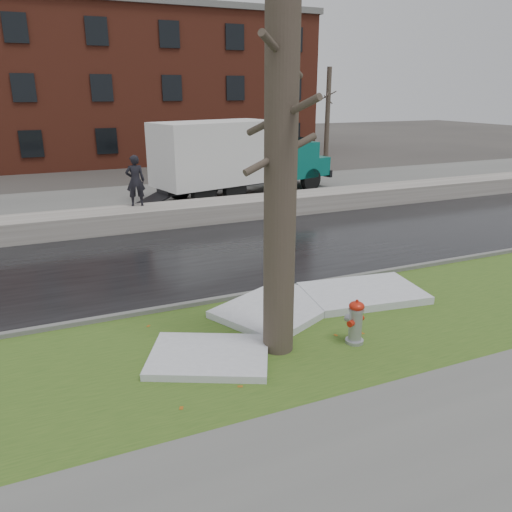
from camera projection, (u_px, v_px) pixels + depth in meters
name	position (u px, v px, depth m)	size (l,w,h in m)	color
ground	(264.00, 314.00, 11.40)	(120.00, 120.00, 0.00)	#47423D
verge	(289.00, 336.00, 10.31)	(60.00, 4.50, 0.04)	#31511B
sidewalk	(410.00, 450.00, 7.04)	(60.00, 3.00, 0.05)	slate
road	(204.00, 256.00, 15.32)	(60.00, 7.00, 0.03)	black
parking_lot	(147.00, 202.00, 22.72)	(60.00, 9.00, 0.03)	slate
curb	(248.00, 295.00, 12.25)	(60.00, 0.15, 0.14)	slate
snowbank	(170.00, 215.00, 18.86)	(60.00, 1.60, 0.75)	#ADA79E
brick_building	(122.00, 88.00, 36.71)	(26.00, 12.00, 10.00)	maroon
bg_tree_center	(3.00, 116.00, 30.74)	(1.40, 1.62, 6.50)	brown
bg_tree_right	(328.00, 112.00, 37.28)	(1.40, 1.62, 6.50)	brown
fire_hydrant	(355.00, 320.00, 9.87)	(0.46, 0.44, 0.93)	#9A9CA1
tree	(281.00, 158.00, 8.63)	(1.52, 1.78, 7.33)	brown
box_truck	(235.00, 157.00, 23.39)	(10.74, 4.63, 3.56)	black
worker	(135.00, 181.00, 18.39)	(0.69, 0.45, 1.88)	black
snow_patch_near	(278.00, 308.00, 11.39)	(2.60, 2.00, 0.16)	silver
snow_patch_far	(209.00, 356.00, 9.37)	(2.20, 1.60, 0.14)	silver
snow_patch_side	(363.00, 293.00, 12.23)	(2.80, 1.80, 0.18)	silver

